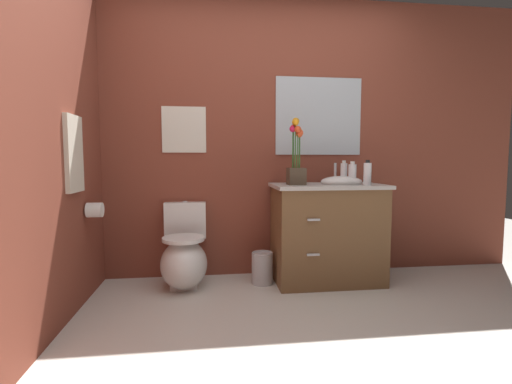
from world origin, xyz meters
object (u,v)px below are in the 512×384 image
Objects in this scene: hand_wash_bottle at (344,173)px; flower_vase at (296,160)px; vanity_cabinet at (327,232)px; toilet_paper_roll at (95,210)px; wall_poster at (184,130)px; hanging_towel at (74,154)px; lotion_bottle at (352,174)px; trash_bin at (262,268)px; wall_mirror at (319,116)px; soap_bottle at (367,173)px; toilet at (184,258)px.

flower_vase is at bearing -162.86° from hand_wash_bottle.
toilet_paper_roll is (-1.86, -0.17, 0.25)m from vanity_cabinet.
hanging_towel is at bearing -135.22° from wall_poster.
lotion_bottle is 2.14m from hanging_towel.
hand_wash_bottle is (0.17, 0.10, 0.50)m from vanity_cabinet.
toilet_paper_roll is (-1.29, -0.18, 0.54)m from trash_bin.
lotion_bottle is 0.65m from wall_mirror.
hanging_towel reaches higher than trash_bin.
soap_bottle is at bearing -8.03° from trash_bin.
wall_poster reaches higher than toilet_paper_roll.
soap_bottle reaches higher than toilet.
toilet_paper_roll is (0.06, 0.22, -0.41)m from hanging_towel.
toilet is 1.56m from hand_wash_bottle.
vanity_cabinet is 0.54m from lotion_bottle.
soap_bottle reaches higher than vanity_cabinet.
vanity_cabinet is 2.56× the size of wall_poster.
flower_vase is at bearing -11.12° from trash_bin.
vanity_cabinet is 0.64m from trash_bin.
flower_vase is 5.03× the size of toilet_paper_roll.
hanging_towel reaches higher than toilet_paper_roll.
toilet_paper_roll is (-1.85, -0.46, -0.77)m from wall_mirror.
toilet is at bearing 174.72° from soap_bottle.
hand_wash_bottle reaches higher than lotion_bottle.
toilet is at bearing 175.53° from flower_vase.
trash_bin is at bearing 175.52° from lotion_bottle.
vanity_cabinet is 1.86× the size of flower_vase.
trash_bin is (0.65, -0.02, -0.11)m from toilet.
toilet_paper_roll is at bearing -143.97° from wall_poster.
hanging_towel is (-2.09, -0.49, 0.15)m from hand_wash_bottle.
vanity_cabinet is 1.88m from toilet_paper_roll.
wall_mirror reaches higher than trash_bin.
soap_bottle is 1.02× the size of hand_wash_bottle.
soap_bottle is 2.23m from hanging_towel.
soap_bottle is at bearing -15.04° from wall_poster.
soap_bottle is 2.17m from toilet_paper_roll.
toilet is at bearing -90.00° from wall_poster.
vanity_cabinet is at bearing 9.07° from flower_vase.
flower_vase is 0.60m from soap_bottle.
toilet_paper_roll is at bearing -172.52° from hand_wash_bottle.
wall_mirror is at bearing 0.00° from wall_poster.
vanity_cabinet is at bearing 11.64° from hanging_towel.
vanity_cabinet is at bearing 165.05° from lotion_bottle.
trash_bin is at bearing 171.97° from soap_bottle.
wall_mirror is (-0.18, 0.20, 0.51)m from hand_wash_bottle.
hanging_towel is 0.47m from toilet_paper_roll.
vanity_cabinet is 1.28× the size of wall_mirror.
wall_poster is (-1.39, 0.20, 0.38)m from hand_wash_bottle.
lotion_bottle is 0.96× the size of hand_wash_bottle.
hand_wash_bottle reaches higher than toilet.
lotion_bottle is (0.19, -0.05, 0.50)m from vanity_cabinet.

